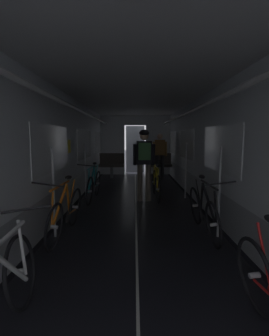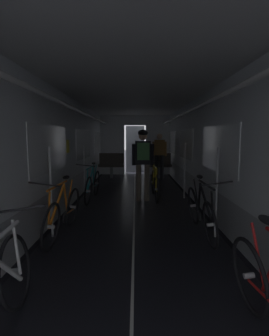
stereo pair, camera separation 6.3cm
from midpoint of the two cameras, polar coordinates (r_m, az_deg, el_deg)
The scene contains 9 objects.
train_car_shell at distance 5.39m, azimuth 0.28°, elevation 8.40°, with size 3.14×12.34×2.57m.
bench_seat_far_left at distance 9.95m, azimuth -4.92°, elevation 1.09°, with size 0.98×0.51×0.95m.
bench_seat_far_right at distance 9.95m, azimuth 5.46°, elevation 1.09°, with size 0.98×0.51×0.95m.
bicycle_teal at distance 6.46m, azimuth -8.95°, elevation -3.67°, with size 0.44×1.69×0.95m.
bicycle_black at distance 4.30m, azimuth 14.85°, elevation -9.13°, with size 0.44×1.69×0.95m.
bicycle_orange at distance 4.22m, azimuth -15.06°, elevation -9.43°, with size 0.44×1.69×0.95m.
person_cyclist_aisle at distance 6.21m, azimuth 2.15°, elevation 2.39°, with size 0.53×0.40×1.73m.
bicycle_yellow_in_aisle at distance 6.57m, azimuth 4.79°, elevation -3.43°, with size 0.44×1.69×0.93m.
person_standing_near_bench at distance 9.55m, azimuth 5.70°, elevation 3.30°, with size 0.53×0.23×1.69m.
Camera 2 is at (0.03, -1.79, 1.54)m, focal length 27.64 mm.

